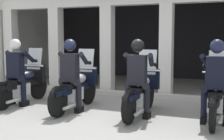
# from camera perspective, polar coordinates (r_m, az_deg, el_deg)

# --- Properties ---
(ground_plane) EXTENTS (80.00, 80.00, 0.00)m
(ground_plane) POSITION_cam_1_polar(r_m,az_deg,el_deg) (9.49, 5.68, -3.89)
(ground_plane) COLOR gray
(station_building) EXTENTS (9.96, 4.50, 3.13)m
(station_building) POSITION_cam_1_polar(r_m,az_deg,el_deg) (11.19, 7.80, 7.75)
(station_building) COLOR black
(station_building) RESTS_ON ground
(kerb_strip) EXTENTS (9.46, 0.24, 0.12)m
(kerb_strip) POSITION_cam_1_polar(r_m,az_deg,el_deg) (8.73, 3.30, -4.35)
(kerb_strip) COLOR #B7B5AD
(kerb_strip) RESTS_ON ground
(motorcycle_far_left) EXTENTS (0.62, 2.04, 1.35)m
(motorcycle_far_left) POSITION_cam_1_polar(r_m,az_deg,el_deg) (8.00, -15.61, -2.30)
(motorcycle_far_left) COLOR black
(motorcycle_far_left) RESTS_ON ground
(police_officer_far_left) EXTENTS (0.63, 0.61, 1.58)m
(police_officer_far_left) POSITION_cam_1_polar(r_m,az_deg,el_deg) (7.73, -16.99, 0.65)
(police_officer_far_left) COLOR black
(police_officer_far_left) RESTS_ON ground
(motorcycle_center_left) EXTENTS (0.62, 2.04, 1.35)m
(motorcycle_center_left) POSITION_cam_1_polar(r_m,az_deg,el_deg) (7.14, -6.36, -3.10)
(motorcycle_center_left) COLOR black
(motorcycle_center_left) RESTS_ON ground
(police_officer_center_left) EXTENTS (0.63, 0.61, 1.58)m
(police_officer_center_left) POSITION_cam_1_polar(r_m,az_deg,el_deg) (6.84, -7.53, 0.19)
(police_officer_center_left) COLOR black
(police_officer_center_left) RESTS_ON ground
(motorcycle_center_right) EXTENTS (0.62, 2.04, 1.35)m
(motorcycle_center_right) POSITION_cam_1_polar(r_m,az_deg,el_deg) (6.64, 5.40, -3.77)
(motorcycle_center_right) COLOR black
(motorcycle_center_right) RESTS_ON ground
(police_officer_center_right) EXTENTS (0.63, 0.61, 1.58)m
(police_officer_center_right) POSITION_cam_1_polar(r_m,az_deg,el_deg) (6.31, 4.70, -0.25)
(police_officer_center_right) COLOR black
(police_officer_center_right) RESTS_ON ground
(motorcycle_far_right) EXTENTS (0.62, 2.04, 1.35)m
(motorcycle_far_right) POSITION_cam_1_polar(r_m,az_deg,el_deg) (6.44, 18.45, -4.36)
(motorcycle_far_right) COLOR black
(motorcycle_far_right) RESTS_ON ground
(police_officer_far_right) EXTENTS (0.63, 0.61, 1.58)m
(police_officer_far_right) POSITION_cam_1_polar(r_m,az_deg,el_deg) (6.09, 18.41, -0.76)
(police_officer_far_right) COLOR black
(police_officer_far_right) RESTS_ON ground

